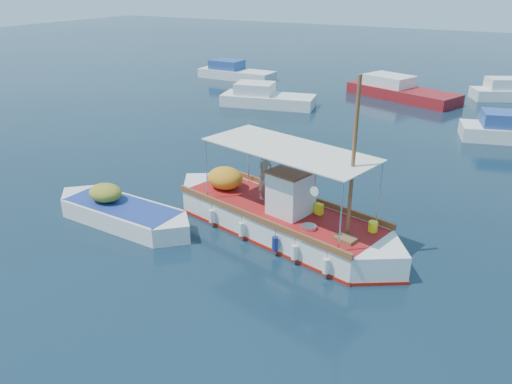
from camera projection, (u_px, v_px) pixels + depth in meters
The scene contains 6 objects.
ground at pixel (274, 236), 17.85m from camera, with size 160.00×160.00×0.00m, color black.
fishing_caique at pixel (278, 217), 17.99m from camera, with size 9.91×4.37×6.21m.
dinghy at pixel (122, 214), 18.72m from camera, with size 6.43×2.01×1.57m.
bg_boat_nw at pixel (265, 99), 35.50m from camera, with size 6.91×3.81×1.80m.
bg_boat_n at pixel (399, 92), 37.74m from camera, with size 8.92×5.54×1.80m.
bg_boat_far_w at pixel (235, 73), 44.89m from camera, with size 6.99×2.34×1.80m.
Camera 1 is at (7.16, -14.05, 8.55)m, focal length 35.00 mm.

